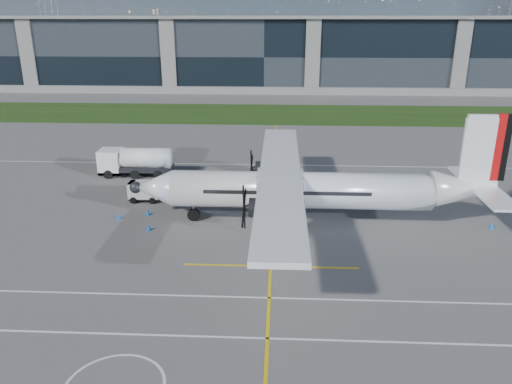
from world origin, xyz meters
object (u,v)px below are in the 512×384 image
ground_crew_person (145,191)px  safety_cone_nose_port (149,227)px  safety_cone_tail (492,225)px  safety_cone_stbdwing (274,165)px  fuel_tanker_truck (131,162)px  safety_cone_fwd (118,216)px  turboprop_aircraft (315,170)px  baggage_tug (145,191)px  safety_cone_nose_stbd (148,212)px  pylon_west (49,16)px

ground_crew_person → safety_cone_nose_port: size_ratio=3.81×
safety_cone_tail → safety_cone_stbdwing: size_ratio=1.00×
fuel_tanker_truck → safety_cone_fwd: fuel_tanker_truck is taller
turboprop_aircraft → ground_crew_person: bearing=164.1°
baggage_tug → safety_cone_nose_port: 6.88m
turboprop_aircraft → baggage_tug: (-15.11, 4.46, -3.71)m
fuel_tanker_truck → turboprop_aircraft: bearing=-32.5°
fuel_tanker_truck → baggage_tug: bearing=-65.4°
ground_crew_person → turboprop_aircraft: bearing=-117.4°
safety_cone_stbdwing → safety_cone_nose_stbd: (-10.57, -14.43, 0.00)m
safety_cone_stbdwing → safety_cone_nose_stbd: bearing=-126.2°
safety_cone_nose_port → safety_cone_stbdwing: size_ratio=1.00×
turboprop_aircraft → baggage_tug: bearing=163.5°
pylon_west → safety_cone_fwd: bearing=-64.7°
safety_cone_fwd → safety_cone_stbdwing: 20.07m
ground_crew_person → safety_cone_tail: ground_crew_person is taller
ground_crew_person → safety_cone_fwd: 4.46m
baggage_tug → safety_cone_fwd: 4.60m
pylon_west → safety_cone_stbdwing: pylon_west is taller
safety_cone_tail → safety_cone_fwd: (-30.60, 0.41, 0.00)m
safety_cone_stbdwing → safety_cone_nose_stbd: size_ratio=1.00×
safety_cone_tail → fuel_tanker_truck: bearing=159.7°
safety_cone_nose_port → safety_cone_stbdwing: 20.04m
pylon_west → safety_cone_fwd: size_ratio=60.00×
turboprop_aircraft → safety_cone_fwd: (-16.25, 0.05, -4.34)m
turboprop_aircraft → safety_cone_tail: 14.99m
safety_cone_nose_stbd → baggage_tug: bearing=108.5°
fuel_tanker_truck → safety_cone_nose_stbd: size_ratio=16.03×
pylon_west → safety_cone_nose_stbd: bearing=-63.9°
safety_cone_tail → safety_cone_stbdwing: (-17.73, 15.82, 0.00)m
fuel_tanker_truck → ground_crew_person: (3.42, -7.47, -0.55)m
fuel_tanker_truck → baggage_tug: (3.33, -7.28, -0.62)m
safety_cone_fwd → ground_crew_person: bearing=73.8°
ground_crew_person → safety_cone_nose_port: bearing=-174.7°
turboprop_aircraft → safety_cone_nose_port: 13.95m
fuel_tanker_truck → safety_cone_nose_stbd: (4.48, -10.73, -1.25)m
fuel_tanker_truck → safety_cone_stbdwing: 15.56m
turboprop_aircraft → safety_cone_nose_port: turboprop_aircraft is taller
turboprop_aircraft → baggage_tug: 16.19m
baggage_tug → safety_cone_nose_port: size_ratio=5.87×
turboprop_aircraft → baggage_tug: size_ratio=10.43×
safety_cone_nose_port → safety_cone_stbdwing: same height
pylon_west → safety_cone_tail: (100.64, -148.71, -14.75)m
pylon_west → safety_cone_tail: 180.17m
ground_crew_person → safety_cone_nose_stbd: (1.06, -3.26, -0.70)m
baggage_tug → safety_cone_tail: (29.46, -4.83, -0.63)m
fuel_tanker_truck → safety_cone_stbdwing: bearing=13.8°
safety_cone_tail → safety_cone_nose_stbd: size_ratio=1.00×
turboprop_aircraft → safety_cone_stbdwing: (-3.39, 15.46, -4.34)m
baggage_tug → ground_crew_person: (0.09, -0.18, 0.07)m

